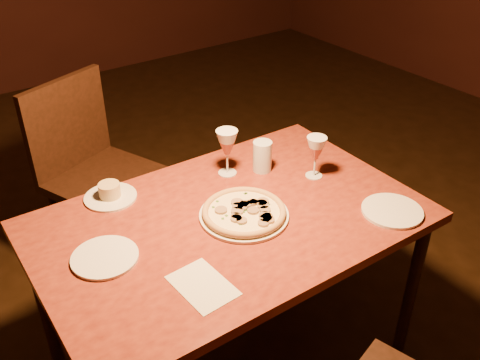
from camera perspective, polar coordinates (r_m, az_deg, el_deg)
floor at (r=2.46m, az=5.26°, el=-16.08°), size 7.00×7.00×0.00m
dining_table at (r=1.92m, az=-1.09°, el=-5.53°), size 1.36×0.90×0.72m
chair_far at (r=2.62m, az=-15.29°, el=1.25°), size 0.59×0.59×0.95m
pizza_plate at (r=1.88m, az=0.43°, el=-3.46°), size 0.32×0.32×0.03m
ramekin_saucer at (r=2.03m, az=-13.70°, el=-1.42°), size 0.19×0.19×0.06m
wine_glass_far at (r=2.08m, az=-1.38°, el=2.96°), size 0.09×0.09×0.19m
wine_glass_right at (r=2.09m, az=8.05°, el=2.44°), size 0.08×0.08×0.17m
water_tumbler at (r=2.12m, az=2.40°, el=2.56°), size 0.08×0.08×0.13m
side_plate_left at (r=1.76m, az=-14.22°, el=-8.00°), size 0.21×0.21×0.01m
side_plate_near at (r=1.98m, az=15.92°, el=-3.18°), size 0.22×0.22×0.01m
menu_card at (r=1.62m, az=-4.01°, el=-11.16°), size 0.15×0.21×0.00m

